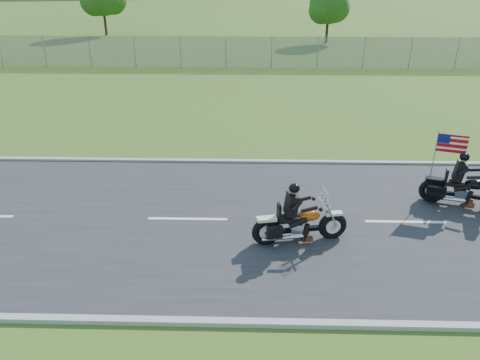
{
  "coord_description": "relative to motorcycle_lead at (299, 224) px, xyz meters",
  "views": [
    {
      "loc": [
        -0.25,
        -11.18,
        6.58
      ],
      "look_at": [
        -0.54,
        0.0,
        1.26
      ],
      "focal_mm": 35.0,
      "sensor_mm": 36.0,
      "label": 1
    }
  ],
  "objects": [
    {
      "name": "fence",
      "position": [
        -5.96,
        21.01,
        0.47
      ],
      "size": [
        60.0,
        0.03,
        2.0
      ],
      "primitive_type": "cube",
      "color": "gray",
      "rests_on": "ground"
    },
    {
      "name": "ground",
      "position": [
        -0.96,
        1.01,
        -0.53
      ],
      "size": [
        420.0,
        420.0,
        0.0
      ],
      "primitive_type": "plane",
      "color": "#365119",
      "rests_on": "ground"
    },
    {
      "name": "road",
      "position": [
        -0.96,
        1.01,
        -0.51
      ],
      "size": [
        120.0,
        8.0,
        0.04
      ],
      "primitive_type": "cube",
      "color": "#28282B",
      "rests_on": "ground"
    },
    {
      "name": "curb_south",
      "position": [
        -0.96,
        -3.04,
        -0.48
      ],
      "size": [
        120.0,
        0.18,
        0.12
      ],
      "primitive_type": "cube",
      "color": "#9E9B93",
      "rests_on": "ground"
    },
    {
      "name": "motorcycle_follow",
      "position": [
        4.95,
        2.01,
        0.04
      ],
      "size": [
        2.43,
        1.15,
        2.08
      ],
      "rotation": [
        0.0,
        0.0,
        -0.29
      ],
      "color": "black",
      "rests_on": "ground"
    },
    {
      "name": "motorcycle_lead",
      "position": [
        0.0,
        0.0,
        0.0
      ],
      "size": [
        2.47,
        0.91,
        1.67
      ],
      "rotation": [
        0.0,
        0.0,
        0.19
      ],
      "color": "black",
      "rests_on": "ground"
    },
    {
      "name": "curb_north",
      "position": [
        -0.96,
        5.06,
        -0.48
      ],
      "size": [
        120.0,
        0.18,
        0.12
      ],
      "primitive_type": "cube",
      "color": "#9E9B93",
      "rests_on": "ground"
    },
    {
      "name": "tree_fence_near",
      "position": [
        5.08,
        31.04,
        2.44
      ],
      "size": [
        3.52,
        3.28,
        4.75
      ],
      "color": "#382316",
      "rests_on": "ground"
    }
  ]
}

